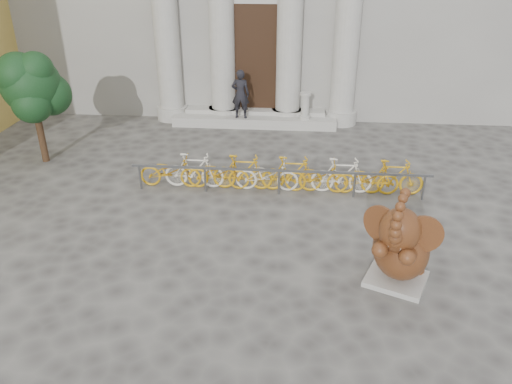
# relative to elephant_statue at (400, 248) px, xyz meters

# --- Properties ---
(ground) EXTENTS (80.00, 80.00, 0.00)m
(ground) POSITION_rel_elephant_statue_xyz_m (-3.67, -0.01, -0.82)
(ground) COLOR #474442
(ground) RESTS_ON ground
(entrance_steps) EXTENTS (6.00, 1.20, 0.36)m
(entrance_steps) POSITION_rel_elephant_statue_xyz_m (-3.67, 9.39, -0.64)
(entrance_steps) COLOR #A8A59E
(entrance_steps) RESTS_ON ground
(elephant_statue) EXTENTS (1.53, 1.79, 2.25)m
(elephant_statue) POSITION_rel_elephant_statue_xyz_m (0.00, 0.00, 0.00)
(elephant_statue) COLOR #A8A59E
(elephant_statue) RESTS_ON ground
(bike_rack) EXTENTS (8.00, 0.53, 1.00)m
(bike_rack) POSITION_rel_elephant_statue_xyz_m (-2.53, 3.95, -0.32)
(bike_rack) COLOR slate
(bike_rack) RESTS_ON ground
(tree) EXTENTS (1.95, 1.78, 3.38)m
(tree) POSITION_rel_elephant_statue_xyz_m (-9.81, 5.36, 1.54)
(tree) COLOR #332114
(tree) RESTS_ON ground
(pedestrian) EXTENTS (0.65, 0.43, 1.76)m
(pedestrian) POSITION_rel_elephant_statue_xyz_m (-4.15, 9.04, 0.42)
(pedestrian) COLOR black
(pedestrian) RESTS_ON entrance_steps
(balustrade_post) EXTENTS (0.40, 0.40, 0.98)m
(balustrade_post) POSITION_rel_elephant_statue_xyz_m (-1.82, 9.09, -0.01)
(balustrade_post) COLOR #A8A59E
(balustrade_post) RESTS_ON entrance_steps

